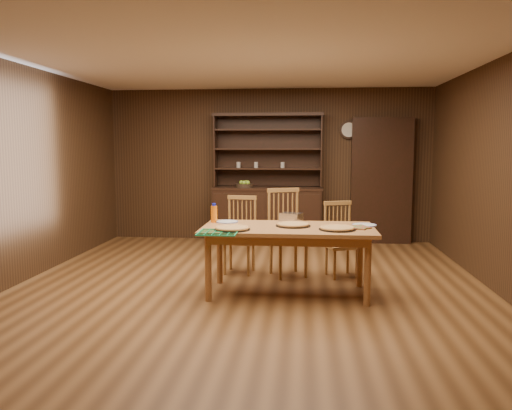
# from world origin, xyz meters

# --- Properties ---
(floor) EXTENTS (6.00, 6.00, 0.00)m
(floor) POSITION_xyz_m (0.00, 0.00, 0.00)
(floor) COLOR brown
(floor) RESTS_ON ground
(room_shell) EXTENTS (6.00, 6.00, 6.00)m
(room_shell) POSITION_xyz_m (0.00, 0.00, 1.58)
(room_shell) COLOR white
(room_shell) RESTS_ON floor
(china_hutch) EXTENTS (1.84, 0.52, 2.17)m
(china_hutch) POSITION_xyz_m (-0.00, 2.75, 0.60)
(china_hutch) COLOR black
(china_hutch) RESTS_ON floor
(doorway) EXTENTS (1.00, 0.18, 2.10)m
(doorway) POSITION_xyz_m (1.90, 2.90, 1.05)
(doorway) COLOR black
(doorway) RESTS_ON floor
(wall_clock) EXTENTS (0.30, 0.05, 0.30)m
(wall_clock) POSITION_xyz_m (1.35, 2.96, 1.90)
(wall_clock) COLOR black
(wall_clock) RESTS_ON room_shell
(dining_table) EXTENTS (1.87, 0.94, 0.75)m
(dining_table) POSITION_xyz_m (0.44, -0.21, 0.67)
(dining_table) COLOR #A76F3A
(dining_table) RESTS_ON floor
(chair_left) EXTENTS (0.45, 0.43, 0.99)m
(chair_left) POSITION_xyz_m (-0.20, 0.72, 0.52)
(chair_left) COLOR #A97739
(chair_left) RESTS_ON floor
(chair_center) EXTENTS (0.59, 0.58, 1.10)m
(chair_center) POSITION_xyz_m (0.39, 0.63, 0.58)
(chair_center) COLOR #A97739
(chair_center) RESTS_ON floor
(chair_right) EXTENTS (0.48, 0.47, 0.94)m
(chair_right) POSITION_xyz_m (1.07, 0.65, 0.49)
(chair_right) COLOR #A97739
(chair_right) RESTS_ON floor
(pizza_left) EXTENTS (0.38, 0.38, 0.04)m
(pizza_left) POSITION_xyz_m (-0.13, -0.47, 0.77)
(pizza_left) COLOR black
(pizza_left) RESTS_ON dining_table
(pizza_right) EXTENTS (0.39, 0.39, 0.04)m
(pizza_right) POSITION_xyz_m (0.97, -0.36, 0.77)
(pizza_right) COLOR black
(pizza_right) RESTS_ON dining_table
(pizza_center) EXTENTS (0.38, 0.38, 0.04)m
(pizza_center) POSITION_xyz_m (0.50, -0.16, 0.77)
(pizza_center) COLOR black
(pizza_center) RESTS_ON dining_table
(cooling_rack) EXTENTS (0.40, 0.40, 0.02)m
(cooling_rack) POSITION_xyz_m (-0.25, -0.67, 0.76)
(cooling_rack) COLOR #0B9852
(cooling_rack) RESTS_ON dining_table
(plate_left) EXTENTS (0.25, 0.25, 0.02)m
(plate_left) POSITION_xyz_m (-0.27, 0.03, 0.76)
(plate_left) COLOR white
(plate_left) RESTS_ON dining_table
(plate_right) EXTENTS (0.27, 0.27, 0.02)m
(plate_right) POSITION_xyz_m (1.28, -0.06, 0.76)
(plate_right) COLOR white
(plate_right) RESTS_ON dining_table
(foil_dish) EXTENTS (0.29, 0.25, 0.10)m
(foil_dish) POSITION_xyz_m (0.47, 0.22, 0.80)
(foil_dish) COLOR silver
(foil_dish) RESTS_ON dining_table
(juice_bottle) EXTENTS (0.07, 0.07, 0.22)m
(juice_bottle) POSITION_xyz_m (-0.42, 0.03, 0.85)
(juice_bottle) COLOR orange
(juice_bottle) RESTS_ON dining_table
(pot_holder_a) EXTENTS (0.29, 0.29, 0.02)m
(pot_holder_a) POSITION_xyz_m (1.20, -0.21, 0.76)
(pot_holder_a) COLOR #B21424
(pot_holder_a) RESTS_ON dining_table
(pot_holder_b) EXTENTS (0.26, 0.26, 0.02)m
(pot_holder_b) POSITION_xyz_m (1.19, -0.24, 0.76)
(pot_holder_b) COLOR #B21424
(pot_holder_b) RESTS_ON dining_table
(fruit_bowl) EXTENTS (0.30, 0.30, 0.12)m
(fruit_bowl) POSITION_xyz_m (-0.38, 2.69, 0.98)
(fruit_bowl) COLOR black
(fruit_bowl) RESTS_ON china_hutch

